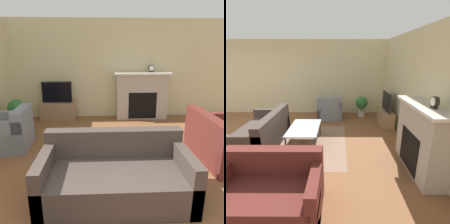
# 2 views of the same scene
# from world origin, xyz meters

# --- Properties ---
(wall_back) EXTENTS (8.36, 0.06, 2.70)m
(wall_back) POSITION_xyz_m (0.00, 4.88, 1.35)
(wall_back) COLOR beige
(wall_back) RESTS_ON ground_plane
(wall_left) EXTENTS (0.06, 7.85, 2.70)m
(wall_left) POSITION_xyz_m (-2.71, 2.42, 1.35)
(wall_left) COLOR beige
(wall_left) RESTS_ON ground_plane
(area_rug) EXTENTS (2.36, 1.92, 0.00)m
(area_rug) POSITION_xyz_m (-0.05, 2.32, 0.00)
(area_rug) COLOR #896B56
(area_rug) RESTS_ON ground_plane
(fireplace) EXTENTS (1.52, 0.47, 1.29)m
(fireplace) POSITION_xyz_m (0.97, 4.64, 0.67)
(fireplace) COLOR #B2A899
(fireplace) RESTS_ON ground_plane
(tv_stand) EXTENTS (0.96, 0.35, 0.48)m
(tv_stand) POSITION_xyz_m (-1.37, 4.59, 0.24)
(tv_stand) COLOR #997A56
(tv_stand) RESTS_ON ground_plane
(tv) EXTENTS (0.81, 0.06, 0.58)m
(tv) POSITION_xyz_m (-1.37, 4.59, 0.77)
(tv) COLOR #232328
(tv) RESTS_ON tv_stand
(couch_sectional) EXTENTS (1.92, 0.98, 0.82)m
(couch_sectional) POSITION_xyz_m (0.02, 1.21, 0.29)
(couch_sectional) COLOR #3D332D
(couch_sectional) RESTS_ON ground_plane
(couch_loveseat) EXTENTS (0.88, 1.44, 0.82)m
(couch_loveseat) POSITION_xyz_m (1.97, 2.15, 0.29)
(couch_loveseat) COLOR #5B231E
(couch_loveseat) RESTS_ON ground_plane
(armchair_by_window) EXTENTS (0.81, 0.87, 0.82)m
(armchair_by_window) POSITION_xyz_m (-1.95, 2.79, 0.30)
(armchair_by_window) COLOR gray
(armchair_by_window) RESTS_ON ground_plane
(coffee_table) EXTENTS (1.16, 0.72, 0.44)m
(coffee_table) POSITION_xyz_m (-0.05, 2.26, 0.41)
(coffee_table) COLOR #333338
(coffee_table) RESTS_ON ground_plane
(potted_plant) EXTENTS (0.44, 0.44, 0.73)m
(potted_plant) POSITION_xyz_m (-2.23, 3.93, 0.45)
(potted_plant) COLOR beige
(potted_plant) RESTS_ON ground_plane
(mantel_clock) EXTENTS (0.17, 0.07, 0.20)m
(mantel_clock) POSITION_xyz_m (1.21, 4.64, 1.40)
(mantel_clock) COLOR #28231E
(mantel_clock) RESTS_ON fireplace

